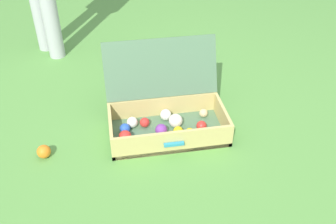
# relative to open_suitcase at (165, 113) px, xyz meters

# --- Properties ---
(ground_plane) EXTENTS (16.00, 16.00, 0.00)m
(ground_plane) POSITION_rel_open_suitcase_xyz_m (-0.05, -0.03, -0.11)
(ground_plane) COLOR #569342
(open_suitcase) EXTENTS (0.67, 0.51, 0.47)m
(open_suitcase) POSITION_rel_open_suitcase_xyz_m (0.00, 0.00, 0.00)
(open_suitcase) COLOR #4C7051
(open_suitcase) RESTS_ON ground
(stray_ball_on_grass) EXTENTS (0.07, 0.07, 0.07)m
(stray_ball_on_grass) POSITION_rel_open_suitcase_xyz_m (-0.69, -0.13, -0.07)
(stray_ball_on_grass) COLOR orange
(stray_ball_on_grass) RESTS_ON ground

